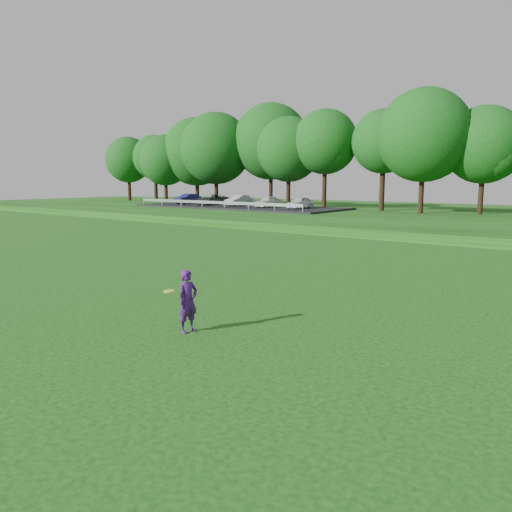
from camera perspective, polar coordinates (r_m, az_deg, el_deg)
The scene contains 6 objects.
ground at distance 15.25m, azimuth -11.66°, elevation -5.44°, with size 140.00×140.00×0.00m, color #133E0B.
berm at distance 45.15m, azimuth 23.14°, elevation 3.74°, with size 130.00×30.00×0.60m, color #133E0B.
walking_path at distance 31.87m, azimuth 16.69°, elevation 1.77°, with size 130.00×1.60×0.04m, color gray.
treeline at distance 49.10m, azimuth 24.92°, elevation 13.11°, with size 104.00×7.00×15.00m, color #0F4412, non-canonical shape.
parking_lot at distance 55.33m, azimuth -2.26°, elevation 5.98°, with size 24.00×9.00×1.38m.
woman at distance 12.23m, azimuth -7.80°, elevation -5.14°, with size 0.48×0.89×1.55m.
Camera 1 is at (11.27, -9.58, 3.69)m, focal length 35.00 mm.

